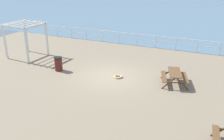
{
  "coord_description": "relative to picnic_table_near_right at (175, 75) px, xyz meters",
  "views": [
    {
      "loc": [
        6.24,
        -13.45,
        6.24
      ],
      "look_at": [
        0.47,
        -0.74,
        0.8
      ],
      "focal_mm": 40.01,
      "sensor_mm": 36.0,
      "label": 1
    }
  ],
  "objects": [
    {
      "name": "ground_plane",
      "position": [
        -3.96,
        -0.58,
        -0.68
      ],
      "size": [
        30.0,
        24.0,
        0.2
      ],
      "primitive_type": "cube",
      "color": "gray"
    },
    {
      "name": "sea_band",
      "position": [
        -3.96,
        52.17,
        -0.58
      ],
      "size": [
        142.0,
        90.0,
        0.01
      ],
      "primitive_type": "cube",
      "color": "slate",
      "rests_on": "ground"
    },
    {
      "name": "seaward_railing",
      "position": [
        -3.96,
        7.17,
        0.16
      ],
      "size": [
        23.07,
        0.07,
        1.08
      ],
      "color": "white",
      "rests_on": "ground"
    },
    {
      "name": "picnic_table_near_right",
      "position": [
        0.0,
        0.0,
        0.0
      ],
      "size": [
        1.94,
        2.15,
        0.8
      ],
      "rotation": [
        0.0,
        0.0,
        1.85
      ],
      "color": "brown",
      "rests_on": "ground"
    },
    {
      "name": "lattice_pergola",
      "position": [
        -11.66,
        0.49,
        1.41
      ],
      "size": [
        2.53,
        2.65,
        2.7
      ],
      "rotation": [
        0.0,
        0.0,
        -0.04
      ],
      "color": "white",
      "rests_on": "ground"
    },
    {
      "name": "litter_bin",
      "position": [
        -7.64,
        -1.02,
        -0.1
      ],
      "size": [
        0.55,
        0.55,
        0.95
      ],
      "color": "#591E19",
      "rests_on": "ground"
    },
    {
      "name": "rope_coil",
      "position": [
        -3.44,
        -0.49,
        -0.53
      ],
      "size": [
        0.55,
        0.55,
        0.11
      ],
      "primitive_type": "torus",
      "color": "tan",
      "rests_on": "ground"
    }
  ]
}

